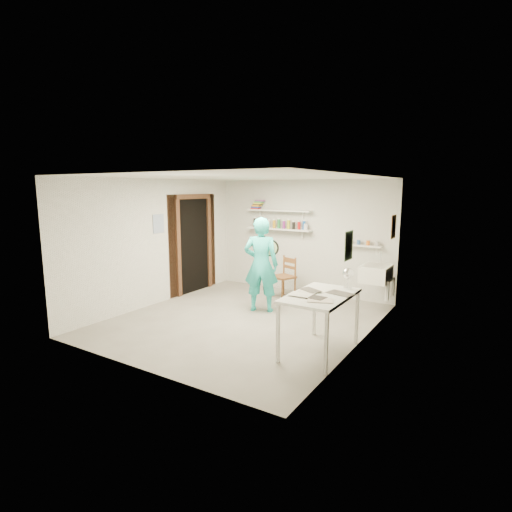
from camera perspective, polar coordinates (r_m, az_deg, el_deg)
The scene contains 27 objects.
floor at distance 6.92m, azimuth -1.78°, elevation -9.17°, with size 4.00×4.50×0.02m, color slate.
ceiling at distance 6.55m, azimuth -1.89°, elevation 11.31°, with size 4.00×4.50×0.02m, color silver.
wall_back at distance 8.58m, azimuth 6.61°, elevation 2.75°, with size 4.00×0.02×2.40m, color silver.
wall_front at distance 4.94m, azimuth -16.59°, elevation -2.66°, with size 4.00×0.02×2.40m, color silver.
wall_left at distance 7.91m, azimuth -14.02°, elevation 1.95°, with size 0.02×4.50×2.40m, color silver.
wall_right at distance 5.77m, azimuth 14.99°, elevation -0.87°, with size 0.02×4.50×2.40m, color silver.
doorway_recess at distance 8.68m, azimuth -8.90°, elevation 1.45°, with size 0.02×0.90×2.00m, color black.
corridor_box at distance 9.15m, azimuth -12.28°, elevation 2.08°, with size 1.40×1.50×2.10m, color brown.
door_lintel at distance 8.58m, azimuth -8.98°, elevation 8.39°, with size 0.06×1.05×0.10m, color brown.
door_jamb_near at distance 8.30m, azimuth -11.05°, elevation 1.01°, with size 0.06×0.10×2.00m, color brown.
door_jamb_far at distance 9.05m, azimuth -6.74°, elevation 1.83°, with size 0.06×0.10×2.00m, color brown.
shelf_lower at distance 8.67m, azimuth 3.27°, elevation 3.87°, with size 1.50×0.22×0.03m, color white.
shelf_upper at distance 8.64m, azimuth 3.29°, elevation 6.51°, with size 1.50×0.22×0.03m, color white.
ledge_shelf at distance 8.02m, azimuth 15.06°, elevation 1.43°, with size 0.70×0.14×0.03m, color white.
poster_left at distance 7.89m, azimuth -13.76°, elevation 4.50°, with size 0.01×0.28×0.36m, color #334C7F.
poster_right_a at distance 7.45m, azimuth 19.06°, elevation 3.96°, with size 0.01×0.34×0.42m, color #995933.
poster_right_b at distance 5.21m, azimuth 13.12°, elevation 1.46°, with size 0.01×0.30×0.38m, color #3F724C.
belfast_sink at distance 7.54m, azimuth 16.77°, elevation -2.40°, with size 0.48×0.60×0.30m, color white.
man at distance 7.19m, azimuth 0.72°, elevation -1.25°, with size 0.63×0.41×1.72m, color #27C5C1.
wall_clock at distance 7.28m, azimuth 2.09°, elevation 1.16°, with size 0.31×0.31×0.04m, color beige.
wooden_chair at distance 8.12m, azimuth 3.89°, elevation -2.98°, with size 0.42×0.40×0.90m, color brown.
work_table at distance 5.55m, azimuth 9.09°, elevation -9.52°, with size 0.74×1.23×0.82m, color silver.
desk_lamp at distance 5.75m, azimuth 13.04°, elevation -2.44°, with size 0.15×0.15×0.15m, color silver.
spray_cans at distance 8.66m, azimuth 3.27°, elevation 4.53°, with size 1.34×0.06×0.17m.
book_stack at distance 8.91m, azimuth 0.23°, elevation 7.35°, with size 0.30×0.14×0.20m.
ledge_pots at distance 8.01m, azimuth 15.07°, elevation 1.86°, with size 0.48×0.07×0.09m.
papers at distance 5.42m, azimuth 9.21°, elevation -5.29°, with size 0.30×0.22×0.03m.
Camera 1 is at (3.65, -5.44, 2.22)m, focal length 28.00 mm.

